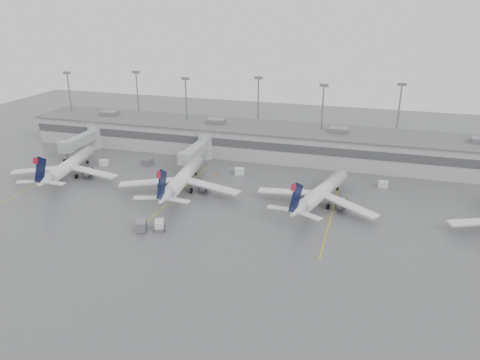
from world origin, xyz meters
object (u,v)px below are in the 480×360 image
(baggage_tug, at_px, (159,226))
(jet_far_left, at_px, (68,166))
(jet_mid_left, at_px, (182,178))
(jet_mid_right, at_px, (321,193))

(baggage_tug, bearing_deg, jet_far_left, 127.64)
(jet_mid_left, xyz_separation_m, baggage_tug, (3.44, -19.24, -2.48))
(jet_mid_right, xyz_separation_m, baggage_tug, (-28.10, -20.19, -2.32))
(jet_far_left, xyz_separation_m, jet_mid_right, (62.28, 0.53, 0.01))
(jet_far_left, distance_m, jet_mid_right, 62.28)
(jet_mid_left, distance_m, jet_mid_right, 31.55)
(jet_mid_left, relative_size, jet_mid_right, 1.08)
(jet_mid_right, relative_size, baggage_tug, 8.68)
(jet_mid_right, height_order, baggage_tug, jet_mid_right)
(jet_mid_left, bearing_deg, baggage_tug, -85.76)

